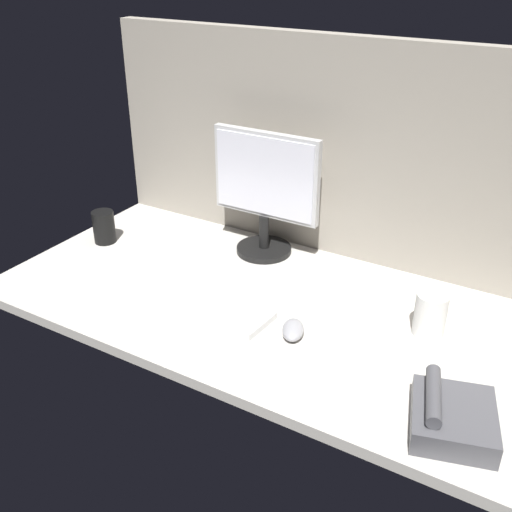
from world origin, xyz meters
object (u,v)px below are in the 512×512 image
at_px(mug_ceramic_white, 430,314).
at_px(mug_black_travel, 104,227).
at_px(monitor, 265,190).
at_px(keyboard, 209,305).
at_px(desk_phone, 451,417).
at_px(mouse, 293,330).

height_order(mug_ceramic_white, mug_black_travel, mug_ceramic_white).
distance_m(monitor, keyboard, 0.43).
xyz_separation_m(monitor, mug_ceramic_white, (0.60, -0.19, -0.16)).
relative_size(keyboard, desk_phone, 1.61).
relative_size(keyboard, mouse, 3.85).
height_order(mouse, mug_ceramic_white, mug_ceramic_white).
height_order(mouse, desk_phone, desk_phone).
bearing_deg(mug_ceramic_white, mug_black_travel, -178.72).
height_order(mug_black_travel, desk_phone, mug_black_travel).
xyz_separation_m(mug_black_travel, desk_phone, (1.24, -0.29, -0.02)).
distance_m(mouse, mug_ceramic_white, 0.35).
relative_size(mouse, mug_black_travel, 0.87).
distance_m(mug_ceramic_white, mug_black_travel, 1.10).
bearing_deg(keyboard, desk_phone, -6.02).
bearing_deg(mug_ceramic_white, keyboard, -161.27).
relative_size(mug_black_travel, desk_phone, 0.48).
distance_m(keyboard, desk_phone, 0.71).
height_order(monitor, keyboard, monitor).
bearing_deg(desk_phone, mug_black_travel, 166.68).
distance_m(mug_black_travel, desk_phone, 1.27).
relative_size(monitor, mouse, 4.17).
bearing_deg(mug_black_travel, monitor, 23.13).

